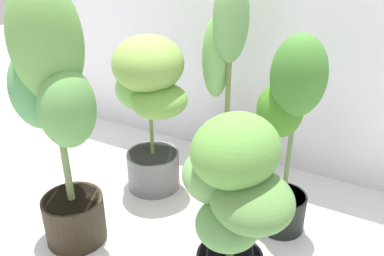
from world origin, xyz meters
TOP-DOWN VIEW (x-y plane):
  - ground_plane at (0.00, 0.00)m, footprint 8.00×8.00m
  - potted_plant_back_center at (0.01, 0.54)m, footprint 0.26×0.21m
  - potted_plant_front_right at (0.32, -0.07)m, footprint 0.46×0.36m
  - potted_plant_back_right at (0.35, 0.38)m, footprint 0.31×0.27m
  - potted_plant_front_left at (-0.35, -0.09)m, footprint 0.41×0.31m
  - potted_plant_back_left at (-0.28, 0.37)m, footprint 0.44×0.40m

SIDE VIEW (x-z plane):
  - ground_plane at x=0.00m, z-range 0.00..0.00m
  - potted_plant_front_right at x=0.32m, z-range 0.06..0.75m
  - potted_plant_back_left at x=-0.28m, z-range 0.08..0.82m
  - potted_plant_back_right at x=0.35m, z-range 0.07..0.89m
  - potted_plant_back_center at x=0.01m, z-range 0.03..1.02m
  - potted_plant_front_left at x=-0.35m, z-range 0.07..1.09m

